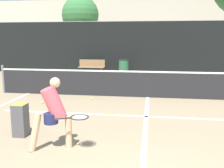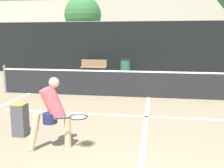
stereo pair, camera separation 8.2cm
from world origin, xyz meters
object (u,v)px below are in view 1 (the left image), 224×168
(ball_hopper, at_px, (20,119))
(courtside_bench, at_px, (92,67))
(player_practicing, at_px, (54,111))
(parked_car, at_px, (201,62))
(trash_bin, at_px, (124,67))

(ball_hopper, relative_size, courtside_bench, 0.48)
(player_practicing, xyz_separation_m, ball_hopper, (-0.97, 0.55, -0.38))
(player_practicing, bearing_deg, parked_car, 46.37)
(ball_hopper, bearing_deg, parked_car, 64.52)
(trash_bin, bearing_deg, ball_hopper, -97.59)
(parked_car, bearing_deg, trash_bin, -147.12)
(player_practicing, distance_m, trash_bin, 9.94)
(ball_hopper, bearing_deg, player_practicing, -29.62)
(player_practicing, relative_size, trash_bin, 1.51)
(trash_bin, height_order, parked_car, parked_car)
(ball_hopper, xyz_separation_m, courtside_bench, (-0.59, 9.45, 0.09))
(courtside_bench, height_order, parked_car, parked_car)
(player_practicing, bearing_deg, trash_bin, 65.63)
(player_practicing, height_order, parked_car, player_practicing)
(courtside_bench, distance_m, parked_car, 7.12)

